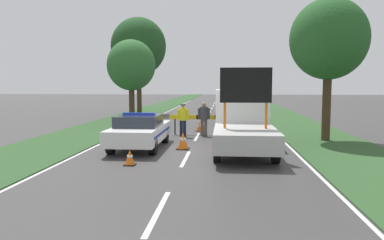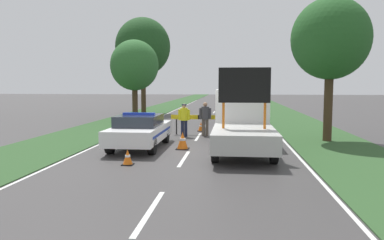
% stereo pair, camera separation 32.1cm
% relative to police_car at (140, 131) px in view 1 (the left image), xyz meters
% --- Properties ---
extents(ground_plane, '(160.00, 160.00, 0.00)m').
position_rel_police_car_xyz_m(ground_plane, '(2.06, -0.28, -0.71)').
color(ground_plane, '#3D3A3A').
extents(lane_markings, '(8.14, 64.64, 0.01)m').
position_rel_police_car_xyz_m(lane_markings, '(2.06, 12.35, -0.71)').
color(lane_markings, silver).
rests_on(lane_markings, ground).
extents(grass_verge_left, '(3.66, 120.00, 0.03)m').
position_rel_police_car_xyz_m(grass_verge_left, '(-3.89, 19.72, -0.70)').
color(grass_verge_left, '#2D5128').
rests_on(grass_verge_left, ground).
extents(grass_verge_right, '(3.66, 120.00, 0.03)m').
position_rel_police_car_xyz_m(grass_verge_right, '(8.01, 19.72, -0.70)').
color(grass_verge_right, '#2D5128').
rests_on(grass_verge_right, ground).
extents(police_car, '(1.85, 4.60, 1.45)m').
position_rel_police_car_xyz_m(police_car, '(0.00, 0.00, 0.00)').
color(police_car, white).
rests_on(police_car, ground).
extents(work_truck, '(2.15, 5.73, 3.15)m').
position_rel_police_car_xyz_m(work_truck, '(4.12, -0.02, 0.42)').
color(work_truck, white).
rests_on(work_truck, ground).
extents(road_barrier, '(2.79, 0.08, 1.01)m').
position_rel_police_car_xyz_m(road_barrier, '(1.98, 4.25, 0.12)').
color(road_barrier, black).
rests_on(road_barrier, ground).
extents(police_officer, '(0.58, 0.37, 1.63)m').
position_rel_police_car_xyz_m(police_officer, '(1.37, 3.41, 0.25)').
color(police_officer, '#191E38').
rests_on(police_officer, ground).
extents(pedestrian_civilian, '(0.61, 0.39, 1.69)m').
position_rel_police_car_xyz_m(pedestrian_civilian, '(2.38, 3.79, 0.28)').
color(pedestrian_civilian, brown).
rests_on(pedestrian_civilian, ground).
extents(traffic_cone_near_police, '(0.50, 0.50, 0.69)m').
position_rel_police_car_xyz_m(traffic_cone_near_police, '(3.56, 4.24, -0.37)').
color(traffic_cone_near_police, black).
rests_on(traffic_cone_near_police, ground).
extents(traffic_cone_centre_front, '(0.37, 0.37, 0.52)m').
position_rel_police_car_xyz_m(traffic_cone_centre_front, '(2.01, 5.66, -0.46)').
color(traffic_cone_centre_front, black).
rests_on(traffic_cone_centre_front, ground).
extents(traffic_cone_near_truck, '(0.51, 0.51, 0.70)m').
position_rel_police_car_xyz_m(traffic_cone_near_truck, '(1.76, -0.13, -0.37)').
color(traffic_cone_near_truck, black).
rests_on(traffic_cone_near_truck, ground).
extents(traffic_cone_behind_barrier, '(0.36, 0.36, 0.51)m').
position_rel_police_car_xyz_m(traffic_cone_behind_barrier, '(0.39, -3.22, -0.46)').
color(traffic_cone_behind_barrier, black).
rests_on(traffic_cone_behind_barrier, ground).
extents(traffic_cone_lane_edge, '(0.48, 0.48, 0.66)m').
position_rel_police_car_xyz_m(traffic_cone_lane_edge, '(-1.33, 2.99, -0.39)').
color(traffic_cone_lane_edge, black).
rests_on(traffic_cone_lane_edge, ground).
extents(queued_car_hatch_blue, '(1.75, 4.46, 1.49)m').
position_rel_police_car_xyz_m(queued_car_hatch_blue, '(3.91, 9.11, 0.08)').
color(queued_car_hatch_blue, navy).
rests_on(queued_car_hatch_blue, ground).
extents(queued_car_van_white, '(1.80, 4.02, 1.71)m').
position_rel_police_car_xyz_m(queued_car_van_white, '(4.11, 14.55, 0.16)').
color(queued_car_van_white, silver).
rests_on(queued_car_van_white, ground).
extents(queued_car_wagon_maroon, '(1.83, 4.12, 1.53)m').
position_rel_police_car_xyz_m(queued_car_wagon_maroon, '(3.88, 21.46, 0.11)').
color(queued_car_wagon_maroon, maroon).
rests_on(queued_car_wagon_maroon, ground).
extents(roadside_tree_near_left, '(3.44, 3.44, 6.39)m').
position_rel_police_car_xyz_m(roadside_tree_near_left, '(8.01, 2.60, 3.84)').
color(roadside_tree_near_left, '#42301E').
rests_on(roadside_tree_near_left, ground).
extents(roadside_tree_near_right, '(3.24, 3.24, 5.56)m').
position_rel_police_car_xyz_m(roadside_tree_near_right, '(-2.85, 10.09, 3.12)').
color(roadside_tree_near_right, '#42301E').
rests_on(roadside_tree_near_right, ground).
extents(roadside_tree_mid_left, '(4.77, 4.77, 8.36)m').
position_rel_police_car_xyz_m(roadside_tree_mid_left, '(-4.08, 17.66, 5.11)').
color(roadside_tree_mid_left, '#42301E').
rests_on(roadside_tree_mid_left, ground).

